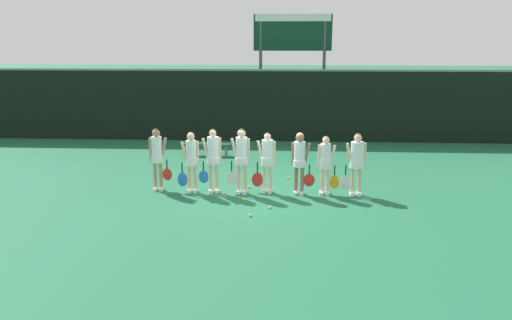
{
  "coord_description": "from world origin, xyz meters",
  "views": [
    {
      "loc": [
        0.73,
        -13.21,
        4.13
      ],
      "look_at": [
        -0.01,
        -0.05,
        0.94
      ],
      "focal_mm": 35.0,
      "sensor_mm": 36.0,
      "label": 1
    }
  ],
  "objects_px": {
    "player_2": "(213,156)",
    "player_5": "(300,158)",
    "scoreboard": "(293,43)",
    "player_6": "(326,161)",
    "player_0": "(157,154)",
    "player_3": "(241,155)",
    "player_7": "(357,159)",
    "tennis_ball_0": "(270,208)",
    "player_1": "(191,158)",
    "tennis_ball_5": "(288,178)",
    "bench_courtside": "(206,145)",
    "tennis_ball_4": "(224,194)",
    "tennis_ball_3": "(249,187)",
    "tennis_ball_1": "(250,215)",
    "tennis_ball_6": "(179,175)",
    "player_4": "(267,158)",
    "tennis_ball_2": "(243,200)"
  },
  "relations": [
    {
      "from": "player_1",
      "to": "tennis_ball_1",
      "type": "height_order",
      "value": "player_1"
    },
    {
      "from": "player_2",
      "to": "player_5",
      "type": "bearing_deg",
      "value": -11.22
    },
    {
      "from": "tennis_ball_3",
      "to": "player_0",
      "type": "bearing_deg",
      "value": -172.19
    },
    {
      "from": "player_1",
      "to": "player_7",
      "type": "relative_size",
      "value": 0.99
    },
    {
      "from": "player_1",
      "to": "player_3",
      "type": "bearing_deg",
      "value": -8.81
    },
    {
      "from": "tennis_ball_1",
      "to": "bench_courtside",
      "type": "bearing_deg",
      "value": 107.83
    },
    {
      "from": "player_1",
      "to": "tennis_ball_5",
      "type": "distance_m",
      "value": 3.22
    },
    {
      "from": "player_1",
      "to": "bench_courtside",
      "type": "bearing_deg",
      "value": 86.11
    },
    {
      "from": "scoreboard",
      "to": "tennis_ball_1",
      "type": "distance_m",
      "value": 11.49
    },
    {
      "from": "player_1",
      "to": "player_3",
      "type": "xyz_separation_m",
      "value": [
        1.38,
        -0.03,
        0.1
      ]
    },
    {
      "from": "scoreboard",
      "to": "bench_courtside",
      "type": "distance_m",
      "value": 6.48
    },
    {
      "from": "player_2",
      "to": "tennis_ball_1",
      "type": "relative_size",
      "value": 24.79
    },
    {
      "from": "scoreboard",
      "to": "tennis_ball_3",
      "type": "height_order",
      "value": "scoreboard"
    },
    {
      "from": "tennis_ball_0",
      "to": "tennis_ball_1",
      "type": "height_order",
      "value": "tennis_ball_1"
    },
    {
      "from": "scoreboard",
      "to": "player_0",
      "type": "distance_m",
      "value": 9.96
    },
    {
      "from": "player_0",
      "to": "player_3",
      "type": "xyz_separation_m",
      "value": [
        2.35,
        -0.16,
        0.04
      ]
    },
    {
      "from": "tennis_ball_5",
      "to": "player_5",
      "type": "bearing_deg",
      "value": -79.52
    },
    {
      "from": "bench_courtside",
      "to": "tennis_ball_5",
      "type": "bearing_deg",
      "value": -42.55
    },
    {
      "from": "bench_courtside",
      "to": "player_4",
      "type": "bearing_deg",
      "value": -59.17
    },
    {
      "from": "player_0",
      "to": "tennis_ball_0",
      "type": "distance_m",
      "value": 3.62
    },
    {
      "from": "player_1",
      "to": "tennis_ball_1",
      "type": "relative_size",
      "value": 23.57
    },
    {
      "from": "player_7",
      "to": "tennis_ball_2",
      "type": "distance_m",
      "value": 3.23
    },
    {
      "from": "player_5",
      "to": "tennis_ball_1",
      "type": "distance_m",
      "value": 2.43
    },
    {
      "from": "scoreboard",
      "to": "player_6",
      "type": "xyz_separation_m",
      "value": [
        0.81,
        -8.84,
        -3.06
      ]
    },
    {
      "from": "player_3",
      "to": "tennis_ball_1",
      "type": "distance_m",
      "value": 2.16
    },
    {
      "from": "tennis_ball_0",
      "to": "tennis_ball_3",
      "type": "distance_m",
      "value": 1.88
    },
    {
      "from": "player_5",
      "to": "player_0",
      "type": "bearing_deg",
      "value": -172.81
    },
    {
      "from": "tennis_ball_5",
      "to": "tennis_ball_6",
      "type": "bearing_deg",
      "value": 178.82
    },
    {
      "from": "player_7",
      "to": "tennis_ball_0",
      "type": "bearing_deg",
      "value": -157.3
    },
    {
      "from": "scoreboard",
      "to": "tennis_ball_6",
      "type": "xyz_separation_m",
      "value": [
        -3.54,
        -7.27,
        -3.96
      ]
    },
    {
      "from": "player_3",
      "to": "tennis_ball_3",
      "type": "relative_size",
      "value": 25.18
    },
    {
      "from": "bench_courtside",
      "to": "tennis_ball_0",
      "type": "xyz_separation_m",
      "value": [
        2.5,
        -5.78,
        -0.36
      ]
    },
    {
      "from": "player_3",
      "to": "tennis_ball_4",
      "type": "bearing_deg",
      "value": -156.4
    },
    {
      "from": "tennis_ball_6",
      "to": "tennis_ball_4",
      "type": "bearing_deg",
      "value": -48.35
    },
    {
      "from": "player_7",
      "to": "tennis_ball_1",
      "type": "bearing_deg",
      "value": -152.18
    },
    {
      "from": "tennis_ball_2",
      "to": "tennis_ball_1",
      "type": "bearing_deg",
      "value": -77.59
    },
    {
      "from": "player_6",
      "to": "tennis_ball_6",
      "type": "relative_size",
      "value": 23.9
    },
    {
      "from": "player_2",
      "to": "tennis_ball_6",
      "type": "bearing_deg",
      "value": 119.32
    },
    {
      "from": "bench_courtside",
      "to": "player_0",
      "type": "distance_m",
      "value": 4.46
    },
    {
      "from": "bench_courtside",
      "to": "tennis_ball_4",
      "type": "relative_size",
      "value": 27.63
    },
    {
      "from": "player_4",
      "to": "tennis_ball_4",
      "type": "relative_size",
      "value": 25.52
    },
    {
      "from": "player_2",
      "to": "player_7",
      "type": "xyz_separation_m",
      "value": [
        3.89,
        -0.04,
        -0.04
      ]
    },
    {
      "from": "player_4",
      "to": "tennis_ball_0",
      "type": "bearing_deg",
      "value": -75.83
    },
    {
      "from": "scoreboard",
      "to": "player_2",
      "type": "height_order",
      "value": "scoreboard"
    },
    {
      "from": "tennis_ball_1",
      "to": "player_5",
      "type": "bearing_deg",
      "value": 56.73
    },
    {
      "from": "tennis_ball_5",
      "to": "tennis_ball_6",
      "type": "distance_m",
      "value": 3.37
    },
    {
      "from": "player_1",
      "to": "tennis_ball_0",
      "type": "bearing_deg",
      "value": -38.15
    },
    {
      "from": "tennis_ball_5",
      "to": "tennis_ball_3",
      "type": "bearing_deg",
      "value": -137.5
    },
    {
      "from": "player_6",
      "to": "tennis_ball_4",
      "type": "relative_size",
      "value": 24.48
    },
    {
      "from": "player_1",
      "to": "tennis_ball_2",
      "type": "xyz_separation_m",
      "value": [
        1.49,
        -0.7,
        -0.95
      ]
    }
  ]
}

